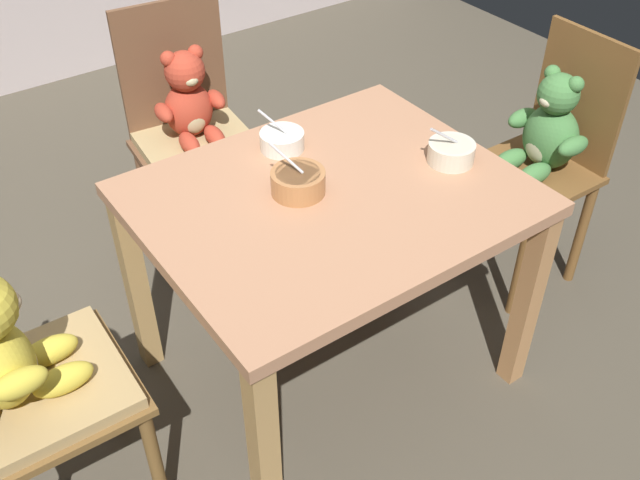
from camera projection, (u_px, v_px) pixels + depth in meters
The scene contains 8 objects.
ground_plane at pixel (329, 370), 2.44m from camera, with size 5.20×5.20×0.04m.
dining_table at pixel (330, 222), 2.04m from camera, with size 1.01×0.83×0.71m.
teddy_chair_far_center at pixel (193, 124), 2.57m from camera, with size 0.46×0.44×0.94m.
teddy_chair_near_left at pixel (14, 373), 1.68m from camera, with size 0.42×0.41×0.87m.
teddy_chair_near_right at pixel (546, 143), 2.46m from camera, with size 0.37×0.38×0.91m.
porridge_bowl_terracotta_center at pixel (298, 182), 1.96m from camera, with size 0.15×0.15×0.14m.
porridge_bowl_cream_near_right at pixel (451, 152), 2.08m from camera, with size 0.14×0.13×0.13m.
porridge_bowl_white_far_center at pixel (282, 140), 2.13m from camera, with size 0.13×0.13×0.12m.
Camera 1 is at (-0.95, -1.30, 1.86)m, focal length 40.94 mm.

